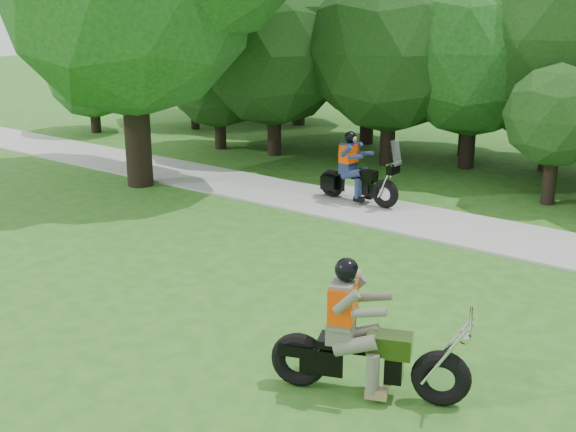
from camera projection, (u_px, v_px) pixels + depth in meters
The scene contains 3 objects.
walkway at pixel (558, 248), 14.37m from camera, with size 60.00×2.20×0.06m, color #A3A39E.
chopper_motorcycle at pixel (359, 346), 9.03m from camera, with size 2.48×1.33×1.83m.
touring_motorcycle at pixel (353, 176), 17.32m from camera, with size 2.24×0.68×1.70m.
Camera 1 is at (3.74, -6.09, 4.90)m, focal length 45.00 mm.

